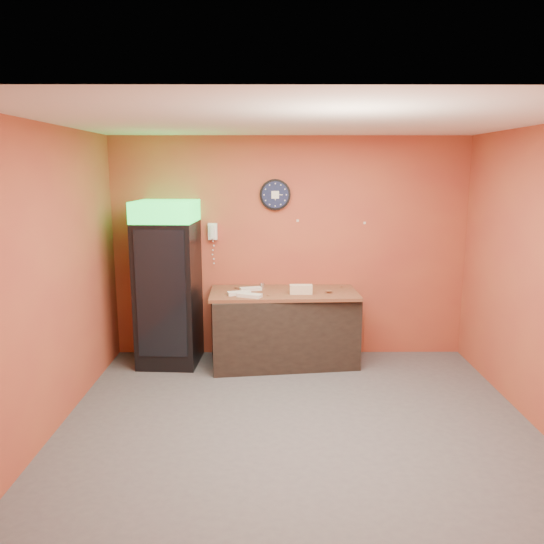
{
  "coord_description": "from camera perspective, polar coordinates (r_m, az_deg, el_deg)",
  "views": [
    {
      "loc": [
        -0.26,
        -4.7,
        2.4
      ],
      "look_at": [
        -0.23,
        0.6,
        1.36
      ],
      "focal_mm": 35.0,
      "sensor_mm": 36.0,
      "label": 1
    }
  ],
  "objects": [
    {
      "name": "floor",
      "position": [
        5.29,
        2.66,
        -15.92
      ],
      "size": [
        4.5,
        4.5,
        0.0
      ],
      "primitive_type": "plane",
      "color": "#47474C",
      "rests_on": "ground"
    },
    {
      "name": "back_wall",
      "position": [
        6.78,
        1.9,
        2.61
      ],
      "size": [
        4.5,
        0.02,
        2.8
      ],
      "primitive_type": "cube",
      "color": "#B15432",
      "rests_on": "floor"
    },
    {
      "name": "left_wall",
      "position": [
        5.2,
        -22.78,
        -0.87
      ],
      "size": [
        0.02,
        4.0,
        2.8
      ],
      "primitive_type": "cube",
      "color": "#B15432",
      "rests_on": "floor"
    },
    {
      "name": "ceiling",
      "position": [
        4.73,
        2.98,
        15.93
      ],
      "size": [
        4.5,
        4.0,
        0.02
      ],
      "primitive_type": "cube",
      "color": "white",
      "rests_on": "back_wall"
    },
    {
      "name": "beverage_cooler",
      "position": [
        6.58,
        -11.13,
        -1.52
      ],
      "size": [
        0.75,
        0.76,
        2.02
      ],
      "rotation": [
        0.0,
        0.0,
        -0.06
      ],
      "color": "black",
      "rests_on": "floor"
    },
    {
      "name": "prep_counter",
      "position": [
        6.61,
        1.26,
        -6.15
      ],
      "size": [
        1.85,
        0.99,
        0.88
      ],
      "primitive_type": "cube",
      "rotation": [
        0.0,
        0.0,
        0.12
      ],
      "color": "black",
      "rests_on": "floor"
    },
    {
      "name": "wall_clock",
      "position": [
        6.68,
        0.35,
        8.32
      ],
      "size": [
        0.39,
        0.06,
        0.39
      ],
      "color": "black",
      "rests_on": "back_wall"
    },
    {
      "name": "wall_phone",
      "position": [
        6.73,
        -6.39,
        4.35
      ],
      "size": [
        0.11,
        0.1,
        0.21
      ],
      "color": "white",
      "rests_on": "back_wall"
    },
    {
      "name": "butcher_paper",
      "position": [
        6.49,
        1.28,
        -2.26
      ],
      "size": [
        1.82,
        0.89,
        0.04
      ],
      "primitive_type": "cube",
      "rotation": [
        0.0,
        0.0,
        0.04
      ],
      "color": "brown",
      "rests_on": "prep_counter"
    },
    {
      "name": "sub_roll_stack",
      "position": [
        6.34,
        3.14,
        -1.88
      ],
      "size": [
        0.27,
        0.09,
        0.11
      ],
      "rotation": [
        0.0,
        0.0,
        0.0
      ],
      "color": "beige",
      "rests_on": "butcher_paper"
    },
    {
      "name": "wrapped_sandwich_left",
      "position": [
        6.32,
        -3.55,
        -2.28
      ],
      "size": [
        0.29,
        0.17,
        0.04
      ],
      "primitive_type": "cube",
      "rotation": [
        0.0,
        0.0,
        0.26
      ],
      "color": "silver",
      "rests_on": "butcher_paper"
    },
    {
      "name": "wrapped_sandwich_mid",
      "position": [
        6.2,
        -2.43,
        -2.52
      ],
      "size": [
        0.31,
        0.21,
        0.04
      ],
      "primitive_type": "cube",
      "rotation": [
        0.0,
        0.0,
        -0.37
      ],
      "color": "silver",
      "rests_on": "butcher_paper"
    },
    {
      "name": "wrapped_sandwich_right",
      "position": [
        6.53,
        -2.31,
        -1.82
      ],
      "size": [
        0.28,
        0.17,
        0.04
      ],
      "primitive_type": "cube",
      "rotation": [
        0.0,
        0.0,
        0.26
      ],
      "color": "silver",
      "rests_on": "butcher_paper"
    },
    {
      "name": "kitchen_tool",
      "position": [
        6.66,
        -1.07,
        -1.45
      ],
      "size": [
        0.06,
        0.06,
        0.06
      ],
      "primitive_type": "cylinder",
      "color": "silver",
      "rests_on": "butcher_paper"
    }
  ]
}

